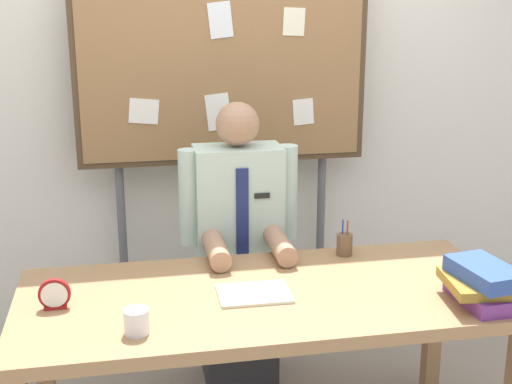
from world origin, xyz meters
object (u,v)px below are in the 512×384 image
(open_notebook, at_px, (254,294))
(pen_holder, at_px, (344,244))
(person, at_px, (239,259))
(desk_clock, at_px, (55,295))
(bulletin_board, at_px, (223,74))
(book_stack, at_px, (481,283))
(desk, at_px, (265,311))
(coffee_mug, at_px, (137,321))

(open_notebook, bearing_deg, pen_holder, 36.04)
(person, xyz_separation_m, desk_clock, (-0.78, -0.60, 0.15))
(bulletin_board, distance_m, pen_holder, 1.08)
(bulletin_board, xyz_separation_m, open_notebook, (-0.05, -1.07, -0.72))
(person, distance_m, book_stack, 1.16)
(bulletin_board, bearing_deg, desk_clock, -126.94)
(desk, bearing_deg, open_notebook, -157.24)
(person, bearing_deg, book_stack, -48.28)
(open_notebook, relative_size, pen_holder, 1.72)
(open_notebook, xyz_separation_m, pen_holder, (0.47, 0.34, 0.04))
(desk, bearing_deg, person, 90.00)
(desk, distance_m, desk_clock, 0.80)
(open_notebook, relative_size, coffee_mug, 3.13)
(desk, bearing_deg, desk_clock, 179.68)
(book_stack, xyz_separation_m, desk_clock, (-1.55, 0.25, -0.03))
(desk_clock, distance_m, pen_holder, 1.25)
(open_notebook, bearing_deg, desk, 22.76)
(person, relative_size, pen_holder, 8.66)
(pen_holder, bearing_deg, book_stack, -59.03)
(bulletin_board, relative_size, book_stack, 6.27)
(desk, distance_m, person, 0.61)
(person, distance_m, desk_clock, 1.00)
(person, xyz_separation_m, pen_holder, (0.42, -0.29, 0.15))
(person, distance_m, open_notebook, 0.64)
(desk, distance_m, pen_holder, 0.55)
(person, bearing_deg, desk_clock, -142.36)
(desk_clock, xyz_separation_m, coffee_mug, (0.29, -0.25, -0.01))
(bulletin_board, relative_size, desk_clock, 17.00)
(person, height_order, desk_clock, person)
(person, xyz_separation_m, open_notebook, (-0.05, -0.63, 0.10))
(book_stack, bearing_deg, desk, 161.98)
(bulletin_board, bearing_deg, pen_holder, -59.78)
(pen_holder, bearing_deg, open_notebook, -143.96)
(open_notebook, distance_m, desk_clock, 0.74)
(book_stack, xyz_separation_m, open_notebook, (-0.81, 0.23, -0.07))
(book_stack, distance_m, desk_clock, 1.57)
(bulletin_board, xyz_separation_m, book_stack, (0.76, -1.30, -0.64))
(desk, relative_size, book_stack, 6.02)
(desk, bearing_deg, pen_holder, 37.32)
(open_notebook, distance_m, pen_holder, 0.58)
(desk, distance_m, book_stack, 0.82)
(person, xyz_separation_m, bulletin_board, (0.00, 0.44, 0.82))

